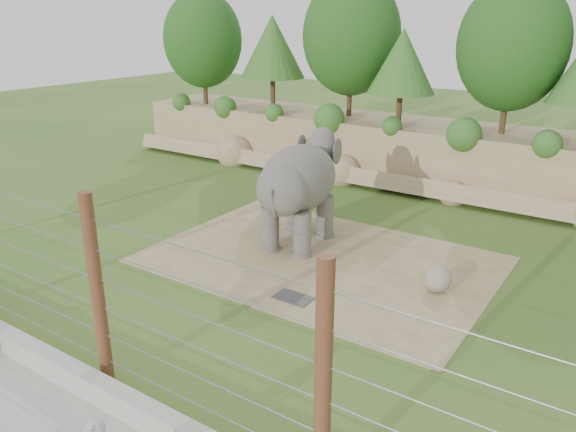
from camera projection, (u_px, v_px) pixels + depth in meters
The scene contains 8 objects.
ground at pixel (246, 294), 14.87m from camera, with size 90.00×90.00×0.00m, color #396722.
back_embankment at pixel (445, 92), 23.09m from camera, with size 30.00×5.52×8.77m.
dirt_patch at pixel (320, 259), 16.94m from camera, with size 10.00×7.00×0.02m, color #8B7755.
drain_grate at pixel (293, 298), 14.60m from camera, with size 1.00×0.60×0.03m, color #262628.
elephant at pixel (299, 194), 17.58m from camera, with size 1.78×4.16×3.37m, color #55514D, non-canonical shape.
stone_ball at pixel (438, 279), 14.85m from camera, with size 0.72×0.72×0.72m, color gray.
retaining_wall at pixel (86, 383), 10.89m from camera, with size 26.00×0.35×0.50m, color #9E9A92.
barrier_fence at pixel (97, 292), 10.68m from camera, with size 20.26×0.26×4.00m.
Camera 1 is at (8.37, -10.38, 7.00)m, focal length 35.00 mm.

